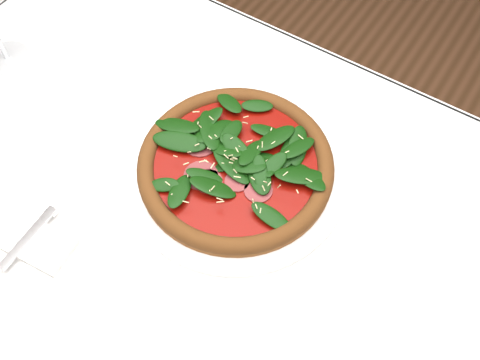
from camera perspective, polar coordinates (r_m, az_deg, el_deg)
The scene contains 6 objects.
ground at distance 1.51m, azimuth -2.47°, elevation -17.07°, with size 6.00×6.00×0.00m, color brown.
dining_table at distance 0.90m, azimuth -3.98°, elevation -6.23°, with size 1.21×0.81×0.75m.
plate at distance 0.84m, azimuth -0.46°, elevation 1.05°, with size 0.35×0.35×0.02m.
pizza at distance 0.82m, azimuth -0.47°, elevation 1.82°, with size 0.35×0.35×0.04m.
napkin at distance 0.84m, azimuth -21.53°, elevation -5.94°, with size 0.13×0.06×0.01m, color white.
fork at distance 0.84m, azimuth -20.55°, elevation -4.36°, with size 0.03×0.14×0.00m.
Camera 1 is at (0.27, -0.29, 1.46)m, focal length 40.00 mm.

